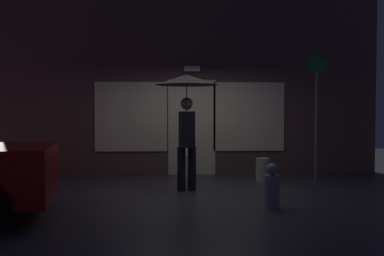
# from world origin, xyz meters

# --- Properties ---
(ground_plane) EXTENTS (18.00, 18.00, 0.00)m
(ground_plane) POSITION_xyz_m (0.00, 0.00, 0.00)
(ground_plane) COLOR #38353A
(building_facade) EXTENTS (8.75, 0.48, 4.34)m
(building_facade) POSITION_xyz_m (-0.00, 2.35, 2.15)
(building_facade) COLOR brown
(building_facade) RESTS_ON ground
(person_with_umbrella) EXTENTS (1.17, 1.17, 2.15)m
(person_with_umbrella) POSITION_xyz_m (-0.20, 0.08, 1.70)
(person_with_umbrella) COLOR black
(person_with_umbrella) RESTS_ON ground
(street_sign_post) EXTENTS (0.40, 0.07, 2.72)m
(street_sign_post) POSITION_xyz_m (2.64, 1.27, 1.53)
(street_sign_post) COLOR #595B60
(street_sign_post) RESTS_ON ground
(sidewalk_bollard) EXTENTS (0.28, 0.28, 0.53)m
(sidewalk_bollard) POSITION_xyz_m (-0.13, 1.58, 0.26)
(sidewalk_bollard) COLOR #B2A899
(sidewalk_bollard) RESTS_ON ground
(sidewalk_bollard_2) EXTENTS (0.29, 0.29, 0.50)m
(sidewalk_bollard_2) POSITION_xyz_m (1.43, 1.03, 0.25)
(sidewalk_bollard_2) COLOR #B2A899
(sidewalk_bollard_2) RESTS_ON ground
(fire_hydrant) EXTENTS (0.23, 0.23, 0.69)m
(fire_hydrant) POSITION_xyz_m (1.04, -1.48, 0.32)
(fire_hydrant) COLOR gray
(fire_hydrant) RESTS_ON ground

